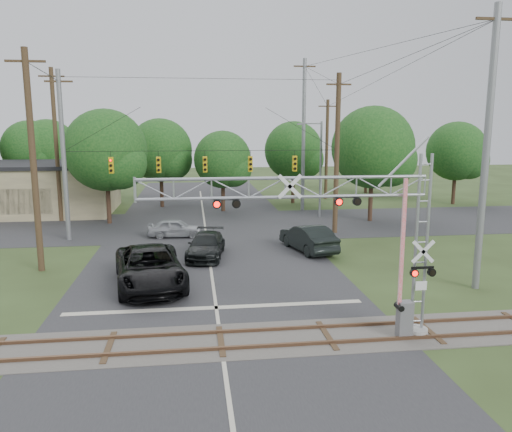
{
  "coord_description": "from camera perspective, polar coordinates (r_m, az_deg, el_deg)",
  "views": [
    {
      "loc": [
        -0.9,
        -15.18,
        7.82
      ],
      "look_at": [
        2.0,
        7.5,
        3.68
      ],
      "focal_mm": 35.0,
      "sensor_mm": 36.0,
      "label": 1
    }
  ],
  "objects": [
    {
      "name": "ground",
      "position": [
        17.1,
        -3.63,
        -16.96
      ],
      "size": [
        160.0,
        160.0,
        0.0
      ],
      "primitive_type": "plane",
      "color": "#2E3D1C",
      "rests_on": "ground"
    },
    {
      "name": "treeline",
      "position": [
        48.66,
        -8.22,
        7.54
      ],
      "size": [
        55.58,
        23.24,
        9.54
      ],
      "color": "#3A261A",
      "rests_on": "ground"
    },
    {
      "name": "road_main",
      "position": [
        26.38,
        -5.05,
        -6.99
      ],
      "size": [
        14.0,
        90.0,
        0.02
      ],
      "primitive_type": "cube",
      "color": "#2C2C2F",
      "rests_on": "ground"
    },
    {
      "name": "car_dark",
      "position": [
        30.24,
        -5.74,
        -3.37
      ],
      "size": [
        2.74,
        5.19,
        1.44
      ],
      "primitive_type": "imported",
      "rotation": [
        0.0,
        0.0,
        -0.15
      ],
      "color": "black",
      "rests_on": "ground"
    },
    {
      "name": "road_cross",
      "position": [
        39.96,
        -5.87,
        -1.05
      ],
      "size": [
        90.0,
        12.0,
        0.02
      ],
      "primitive_type": "cube",
      "color": "#2C2C2F",
      "rests_on": "ground"
    },
    {
      "name": "suv_dark",
      "position": [
        31.72,
        5.98,
        -2.5
      ],
      "size": [
        2.96,
        5.37,
        1.68
      ],
      "primitive_type": "imported",
      "rotation": [
        0.0,
        0.0,
        3.39
      ],
      "color": "black",
      "rests_on": "ground"
    },
    {
      "name": "crossing_gantry",
      "position": [
        17.96,
        9.57,
        -1.28
      ],
      "size": [
        10.7,
        0.88,
        6.86
      ],
      "color": "#979691",
      "rests_on": "ground"
    },
    {
      "name": "streetlight",
      "position": [
        43.14,
        7.19,
        5.89
      ],
      "size": [
        2.19,
        0.23,
        8.2
      ],
      "color": "gray",
      "rests_on": "ground"
    },
    {
      "name": "pickup_black",
      "position": [
        25.21,
        -12.05,
        -5.77
      ],
      "size": [
        4.23,
        7.28,
        1.91
      ],
      "primitive_type": "imported",
      "rotation": [
        0.0,
        0.0,
        0.16
      ],
      "color": "black",
      "rests_on": "ground"
    },
    {
      "name": "traffic_signal_span",
      "position": [
        35.3,
        -4.33,
        6.73
      ],
      "size": [
        19.34,
        0.36,
        11.5
      ],
      "color": "gray",
      "rests_on": "ground"
    },
    {
      "name": "commercial_building",
      "position": [
        50.48,
        -26.72,
        2.86
      ],
      "size": [
        19.38,
        9.91,
        4.53
      ],
      "rotation": [
        0.0,
        0.0,
        0.0
      ],
      "color": "#897D5B",
      "rests_on": "ground"
    },
    {
      "name": "railroad_track",
      "position": [
        18.89,
        -4.03,
        -14.11
      ],
      "size": [
        90.0,
        3.2,
        0.17
      ],
      "color": "#4A4640",
      "rests_on": "ground"
    },
    {
      "name": "utility_poles",
      "position": [
        37.8,
        -1.44,
        8.0
      ],
      "size": [
        27.23,
        30.79,
        13.77
      ],
      "color": "#422B1E",
      "rests_on": "ground"
    },
    {
      "name": "sedan_silver",
      "position": [
        35.95,
        -9.18,
        -1.35
      ],
      "size": [
        3.97,
        1.78,
        1.33
      ],
      "primitive_type": "imported",
      "rotation": [
        0.0,
        0.0,
        1.52
      ],
      "color": "#93969A",
      "rests_on": "ground"
    }
  ]
}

